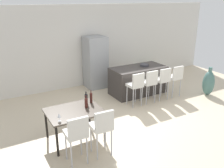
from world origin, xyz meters
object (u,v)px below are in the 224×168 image
refrigerator (95,62)px  bar_chair_right (163,79)px  kitchen_island (138,80)px  dining_chair_near (77,133)px  wine_bottle_corner (86,103)px  dining_chair_far (102,125)px  wine_bottle_inner (91,98)px  fruit_bowl (144,65)px  bar_chair_far (175,76)px  wine_bottle_middle (86,99)px  floor_vase (209,83)px  dining_table (74,113)px  bar_chair_left (136,84)px  wine_glass_left (59,115)px  potted_plant (150,69)px  bar_chair_middle (150,81)px

refrigerator → bar_chair_right: bearing=-57.9°
refrigerator → kitchen_island: bearing=-52.7°
dining_chair_near → wine_bottle_corner: size_ratio=3.55×
kitchen_island → refrigerator: bearing=127.3°
dining_chair_near → refrigerator: (2.22, 3.77, 0.22)m
dining_chair_far → wine_bottle_inner: (0.24, 1.02, 0.17)m
fruit_bowl → bar_chair_far: bearing=-53.2°
kitchen_island → refrigerator: size_ratio=1.00×
kitchen_island → wine_bottle_middle: 2.98m
kitchen_island → wine_bottle_corner: (-2.62, -1.66, 0.40)m
dining_chair_near → floor_vase: dining_chair_near is taller
bar_chair_far → dining_table: size_ratio=0.87×
bar_chair_left → dining_table: size_ratio=0.87×
dining_chair_far → fruit_bowl: bearing=40.8°
bar_chair_right → dining_chair_far: (-3.00, -1.66, 0.00)m
wine_bottle_corner → floor_vase: wine_bottle_corner is taller
bar_chair_far → wine_glass_left: size_ratio=6.03×
kitchen_island → dining_chair_far: size_ratio=1.76×
kitchen_island → bar_chair_right: size_ratio=1.76×
dining_chair_far → fruit_bowl: 3.84m
fruit_bowl → potted_plant: (1.27, 1.26, -0.63)m
bar_chair_right → wine_bottle_inner: bearing=-166.9°
wine_glass_left → fruit_bowl: fruit_bowl is taller
kitchen_island → bar_chair_left: (-0.67, -0.83, 0.24)m
refrigerator → potted_plant: 2.56m
bar_chair_middle → potted_plant: 2.71m
bar_chair_right → refrigerator: refrigerator is taller
wine_bottle_corner → wine_bottle_middle: wine_bottle_middle is taller
bar_chair_left → floor_vase: bar_chair_left is taller
refrigerator → floor_vase: size_ratio=1.92×
bar_chair_left → bar_chair_middle: bearing=-0.0°
bar_chair_right → wine_bottle_middle: bearing=-167.3°
bar_chair_left → bar_chair_middle: 0.50m
kitchen_island → refrigerator: refrigerator is taller
bar_chair_right → dining_chair_near: 3.92m
bar_chair_far → wine_glass_left: 4.39m
wine_bottle_inner → potted_plant: size_ratio=0.56×
floor_vase → wine_bottle_middle: bearing=-177.4°
bar_chair_right → refrigerator: size_ratio=0.57×
bar_chair_right → kitchen_island: bearing=113.0°
refrigerator → potted_plant: bearing=-0.2°
wine_bottle_inner → dining_chair_near: bearing=-127.4°
bar_chair_far → dining_chair_far: (-3.53, -1.66, 0.00)m
kitchen_island → wine_bottle_corner: 3.13m
bar_chair_far → bar_chair_middle: bearing=180.0°
kitchen_island → bar_chair_right: bar_chair_right is taller
potted_plant → dining_chair_near: bearing=-141.4°
bar_chair_right → fruit_bowl: 0.88m
wine_bottle_inner → kitchen_island: bearing=31.5°
kitchen_island → bar_chair_left: 1.09m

